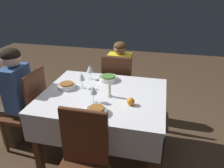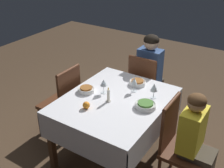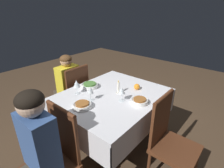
{
  "view_description": "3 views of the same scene",
  "coord_description": "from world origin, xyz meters",
  "views": [
    {
      "loc": [
        -0.51,
        1.83,
        1.75
      ],
      "look_at": [
        -0.08,
        -0.03,
        0.85
      ],
      "focal_mm": 35.0,
      "sensor_mm": 36.0,
      "label": 1
    },
    {
      "loc": [
        -2.08,
        -1.3,
        2.25
      ],
      "look_at": [
        0.03,
        0.05,
        0.9
      ],
      "focal_mm": 45.0,
      "sensor_mm": 36.0,
      "label": 2
    },
    {
      "loc": [
        1.34,
        1.13,
        1.68
      ],
      "look_at": [
        -0.06,
        -0.05,
        0.84
      ],
      "focal_mm": 28.0,
      "sensor_mm": 36.0,
      "label": 3
    }
  ],
  "objects": [
    {
      "name": "wine_glass_north",
      "position": [
        0.05,
        0.17,
        0.86
      ],
      "size": [
        0.07,
        0.07,
        0.16
      ],
      "color": "white",
      "rests_on": "dining_table"
    },
    {
      "name": "chair_south",
      "position": [
        0.0,
        -0.71,
        0.5
      ],
      "size": [
        0.4,
        0.4,
        0.94
      ],
      "color": "#562D19",
      "rests_on": "ground_plane"
    },
    {
      "name": "candle_centerpiece",
      "position": [
        -0.07,
        0.03,
        0.81
      ],
      "size": [
        0.05,
        0.05,
        0.16
      ],
      "color": "beige",
      "rests_on": "dining_table"
    },
    {
      "name": "ground_plane",
      "position": [
        0.0,
        0.0,
        0.0
      ],
      "size": [
        8.0,
        8.0,
        0.0
      ],
      "primitive_type": "plane",
      "color": "#4C3826"
    },
    {
      "name": "chair_east",
      "position": [
        0.82,
        0.06,
        0.5
      ],
      "size": [
        0.4,
        0.4,
        0.94
      ],
      "rotation": [
        0.0,
        0.0,
        1.57
      ],
      "color": "#562D19",
      "rests_on": "ground_plane"
    },
    {
      "name": "bowl_north",
      "position": [
        -0.04,
        0.34,
        0.77
      ],
      "size": [
        0.18,
        0.18,
        0.06
      ],
      "color": "white",
      "rests_on": "dining_table"
    },
    {
      "name": "wine_glass_east",
      "position": [
        0.25,
        -0.08,
        0.86
      ],
      "size": [
        0.07,
        0.07,
        0.17
      ],
      "color": "white",
      "rests_on": "dining_table"
    },
    {
      "name": "person_adult_denim",
      "position": [
        0.97,
        0.06,
        0.66
      ],
      "size": [
        0.34,
        0.3,
        1.16
      ],
      "rotation": [
        0.0,
        0.0,
        1.57
      ],
      "color": "#4C4233",
      "rests_on": "ground_plane"
    },
    {
      "name": "bowl_south",
      "position": [
        0.03,
        -0.33,
        0.77
      ],
      "size": [
        0.21,
        0.21,
        0.06
      ],
      "color": "white",
      "rests_on": "dining_table"
    },
    {
      "name": "bowl_east",
      "position": [
        0.4,
        -0.04,
        0.77
      ],
      "size": [
        0.19,
        0.19,
        0.06
      ],
      "color": "white",
      "rests_on": "dining_table"
    },
    {
      "name": "orange_fruit",
      "position": [
        -0.29,
        0.14,
        0.78
      ],
      "size": [
        0.07,
        0.07,
        0.07
      ],
      "primitive_type": "sphere",
      "color": "orange",
      "rests_on": "dining_table"
    },
    {
      "name": "chair_north",
      "position": [
        -0.01,
        0.71,
        0.5
      ],
      "size": [
        0.4,
        0.4,
        0.94
      ],
      "rotation": [
        0.0,
        0.0,
        3.14
      ],
      "color": "#562D19",
      "rests_on": "ground_plane"
    },
    {
      "name": "person_child_yellow",
      "position": [
        0.0,
        -0.88,
        0.58
      ],
      "size": [
        0.3,
        0.33,
        1.06
      ],
      "color": "#4C4233",
      "rests_on": "ground_plane"
    },
    {
      "name": "dining_table",
      "position": [
        0.0,
        0.0,
        0.65
      ],
      "size": [
        1.21,
        1.0,
        0.75
      ],
      "color": "silver",
      "rests_on": "ground_plane"
    },
    {
      "name": "wine_glass_south",
      "position": [
        0.24,
        -0.32,
        0.87
      ],
      "size": [
        0.08,
        0.08,
        0.17
      ],
      "color": "white",
      "rests_on": "dining_table"
    }
  ]
}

